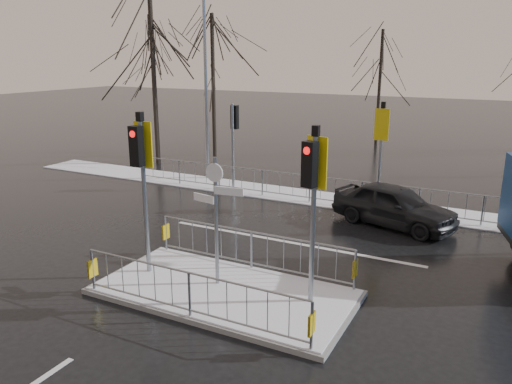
% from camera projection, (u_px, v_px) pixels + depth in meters
% --- Properties ---
extents(ground, '(120.00, 120.00, 0.00)m').
position_uv_depth(ground, '(224.00, 295.00, 11.68)').
color(ground, black).
rests_on(ground, ground).
extents(snow_verge, '(30.00, 2.00, 0.04)m').
position_uv_depth(snow_verge, '(339.00, 201.00, 19.04)').
color(snow_verge, white).
rests_on(snow_verge, ground).
extents(lane_markings, '(8.00, 11.38, 0.01)m').
position_uv_depth(lane_markings, '(217.00, 300.00, 11.39)').
color(lane_markings, silver).
rests_on(lane_markings, ground).
extents(traffic_island, '(6.00, 3.04, 4.15)m').
position_uv_depth(traffic_island, '(224.00, 279.00, 11.59)').
color(traffic_island, slate).
rests_on(traffic_island, ground).
extents(far_kerb_fixtures, '(18.00, 0.65, 3.83)m').
position_uv_depth(far_kerb_fixtures, '(344.00, 180.00, 18.21)').
color(far_kerb_fixtures, gray).
rests_on(far_kerb_fixtures, ground).
extents(car_far_lane, '(4.36, 2.73, 1.38)m').
position_uv_depth(car_far_lane, '(394.00, 205.00, 16.24)').
color(car_far_lane, black).
rests_on(car_far_lane, ground).
extents(tree_near_a, '(4.75, 4.75, 8.97)m').
position_uv_depth(tree_near_a, '(152.00, 40.00, 24.12)').
color(tree_near_a, black).
rests_on(tree_near_a, ground).
extents(tree_near_b, '(4.00, 4.00, 7.55)m').
position_uv_depth(tree_near_b, '(213.00, 61.00, 24.55)').
color(tree_near_b, black).
rests_on(tree_near_b, ground).
extents(tree_near_c, '(3.50, 3.50, 6.61)m').
position_uv_depth(tree_near_c, '(154.00, 72.00, 27.57)').
color(tree_near_c, black).
rests_on(tree_near_c, ground).
extents(tree_far_a, '(3.75, 3.75, 7.08)m').
position_uv_depth(tree_far_a, '(381.00, 65.00, 30.13)').
color(tree_far_a, black).
rests_on(tree_far_a, ground).
extents(street_lamp_left, '(1.25, 0.18, 8.20)m').
position_uv_depth(street_lamp_left, '(207.00, 77.00, 21.46)').
color(street_lamp_left, gray).
rests_on(street_lamp_left, ground).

